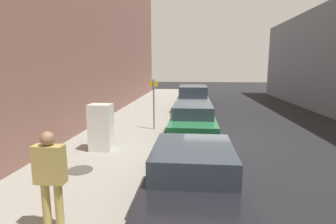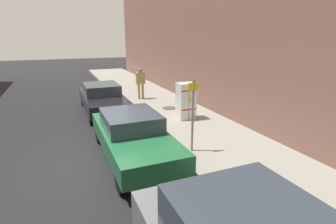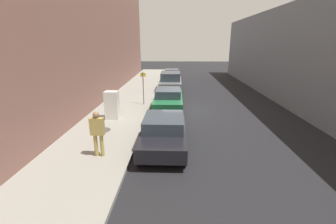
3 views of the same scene
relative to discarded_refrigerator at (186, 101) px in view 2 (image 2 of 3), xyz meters
The scene contains 8 objects.
ground_plane 4.76m from the discarded_refrigerator, 30.61° to the left, with size 80.00×80.00×0.00m, color black.
sidewalk_slab 2.53m from the discarded_refrigerator, 87.56° to the left, with size 3.62×44.00×0.15m, color gray.
discarded_refrigerator is the anchor object (origin of this frame).
manhole_cover 1.98m from the discarded_refrigerator, 89.75° to the right, with size 0.70×0.70×0.02m, color #47443F.
street_sign_post 3.46m from the discarded_refrigerator, 66.82° to the left, with size 0.36×0.07×2.27m.
pedestrian_walking_far 4.50m from the discarded_refrigerator, 81.05° to the right, with size 0.51×0.24×1.78m.
parked_sedan_dark 4.36m from the discarded_refrigerator, 44.49° to the right, with size 1.84×4.74×1.38m.
parked_sedan_green 4.03m from the discarded_refrigerator, 39.42° to the left, with size 1.83×4.66×1.41m.
Camera 2 is at (1.01, 7.56, 3.67)m, focal length 28.00 mm.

